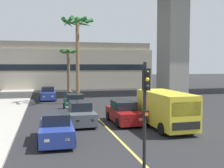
{
  "coord_description": "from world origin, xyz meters",
  "views": [
    {
      "loc": [
        -3.93,
        -2.2,
        4.1
      ],
      "look_at": [
        0.0,
        14.0,
        2.95
      ],
      "focal_mm": 44.73,
      "sensor_mm": 36.0,
      "label": 1
    }
  ],
  "objects_px": {
    "car_queue_third": "(48,94)",
    "traffic_light_median_near": "(145,105)",
    "car_queue_second": "(124,113)",
    "car_queue_fifth": "(75,104)",
    "car_queue_front": "(80,114)",
    "delivery_van": "(166,109)",
    "car_queue_fourth": "(56,128)",
    "palm_tree_near_median": "(77,33)",
    "palm_tree_mid_median": "(68,59)"
  },
  "relations": [
    {
      "from": "car_queue_third",
      "to": "traffic_light_median_near",
      "type": "relative_size",
      "value": 0.98
    },
    {
      "from": "car_queue_second",
      "to": "car_queue_third",
      "type": "distance_m",
      "value": 15.47
    },
    {
      "from": "car_queue_second",
      "to": "car_queue_fifth",
      "type": "height_order",
      "value": "same"
    },
    {
      "from": "car_queue_third",
      "to": "car_queue_fifth",
      "type": "distance_m",
      "value": 9.28
    },
    {
      "from": "car_queue_front",
      "to": "car_queue_third",
      "type": "height_order",
      "value": "same"
    },
    {
      "from": "car_queue_front",
      "to": "traffic_light_median_near",
      "type": "height_order",
      "value": "traffic_light_median_near"
    },
    {
      "from": "car_queue_fifth",
      "to": "delivery_van",
      "type": "xyz_separation_m",
      "value": [
        4.97,
        -7.9,
        0.57
      ]
    },
    {
      "from": "delivery_van",
      "to": "car_queue_third",
      "type": "bearing_deg",
      "value": 112.95
    },
    {
      "from": "car_queue_front",
      "to": "car_queue_third",
      "type": "distance_m",
      "value": 14.36
    },
    {
      "from": "car_queue_fourth",
      "to": "car_queue_fifth",
      "type": "bearing_deg",
      "value": 78.0
    },
    {
      "from": "car_queue_second",
      "to": "delivery_van",
      "type": "height_order",
      "value": "delivery_van"
    },
    {
      "from": "palm_tree_near_median",
      "to": "palm_tree_mid_median",
      "type": "distance_m",
      "value": 15.09
    },
    {
      "from": "car_queue_third",
      "to": "delivery_van",
      "type": "bearing_deg",
      "value": -67.05
    },
    {
      "from": "car_queue_second",
      "to": "car_queue_fourth",
      "type": "distance_m",
      "value": 6.09
    },
    {
      "from": "car_queue_fifth",
      "to": "palm_tree_mid_median",
      "type": "distance_m",
      "value": 20.2
    },
    {
      "from": "car_queue_second",
      "to": "car_queue_fifth",
      "type": "relative_size",
      "value": 1.0
    },
    {
      "from": "traffic_light_median_near",
      "to": "palm_tree_near_median",
      "type": "distance_m",
      "value": 20.55
    },
    {
      "from": "car_queue_front",
      "to": "car_queue_fourth",
      "type": "distance_m",
      "value": 4.49
    },
    {
      "from": "car_queue_second",
      "to": "traffic_light_median_near",
      "type": "xyz_separation_m",
      "value": [
        -2.0,
        -9.59,
        1.99
      ]
    },
    {
      "from": "palm_tree_near_median",
      "to": "car_queue_fifth",
      "type": "bearing_deg",
      "value": -99.98
    },
    {
      "from": "traffic_light_median_near",
      "to": "palm_tree_near_median",
      "type": "bearing_deg",
      "value": 90.05
    },
    {
      "from": "car_queue_third",
      "to": "traffic_light_median_near",
      "type": "bearing_deg",
      "value": -82.8
    },
    {
      "from": "car_queue_front",
      "to": "palm_tree_near_median",
      "type": "xyz_separation_m",
      "value": [
        1.02,
        10.02,
        6.62
      ]
    },
    {
      "from": "car_queue_third",
      "to": "car_queue_fifth",
      "type": "height_order",
      "value": "same"
    },
    {
      "from": "car_queue_front",
      "to": "delivery_van",
      "type": "height_order",
      "value": "delivery_van"
    },
    {
      "from": "car_queue_fourth",
      "to": "delivery_van",
      "type": "distance_m",
      "value": 7.11
    },
    {
      "from": "car_queue_fourth",
      "to": "palm_tree_near_median",
      "type": "relative_size",
      "value": 0.46
    },
    {
      "from": "car_queue_third",
      "to": "palm_tree_mid_median",
      "type": "relative_size",
      "value": 0.62
    },
    {
      "from": "car_queue_fourth",
      "to": "car_queue_second",
      "type": "bearing_deg",
      "value": 37.42
    },
    {
      "from": "traffic_light_median_near",
      "to": "palm_tree_mid_median",
      "type": "xyz_separation_m",
      "value": [
        0.23,
        34.92,
        2.24
      ]
    },
    {
      "from": "car_queue_second",
      "to": "delivery_van",
      "type": "bearing_deg",
      "value": -47.43
    },
    {
      "from": "car_queue_fourth",
      "to": "traffic_light_median_near",
      "type": "relative_size",
      "value": 0.98
    },
    {
      "from": "palm_tree_near_median",
      "to": "delivery_van",
      "type": "bearing_deg",
      "value": -72.05
    },
    {
      "from": "car_queue_fourth",
      "to": "traffic_light_median_near",
      "type": "distance_m",
      "value": 6.84
    },
    {
      "from": "car_queue_third",
      "to": "palm_tree_mid_median",
      "type": "bearing_deg",
      "value": 72.93
    },
    {
      "from": "car_queue_third",
      "to": "delivery_van",
      "type": "xyz_separation_m",
      "value": [
        7.17,
        -16.92,
        0.57
      ]
    },
    {
      "from": "car_queue_fifth",
      "to": "delivery_van",
      "type": "relative_size",
      "value": 0.78
    },
    {
      "from": "car_queue_fifth",
      "to": "delivery_van",
      "type": "distance_m",
      "value": 9.35
    },
    {
      "from": "traffic_light_median_near",
      "to": "palm_tree_mid_median",
      "type": "distance_m",
      "value": 34.99
    },
    {
      "from": "car_queue_fifth",
      "to": "traffic_light_median_near",
      "type": "bearing_deg",
      "value": -86.74
    },
    {
      "from": "traffic_light_median_near",
      "to": "delivery_van",
      "type": "bearing_deg",
      "value": 60.62
    },
    {
      "from": "delivery_van",
      "to": "car_queue_fourth",
      "type": "bearing_deg",
      "value": -168.57
    },
    {
      "from": "car_queue_front",
      "to": "car_queue_fourth",
      "type": "xyz_separation_m",
      "value": [
        -1.81,
        -4.11,
        0.0
      ]
    },
    {
      "from": "car_queue_fourth",
      "to": "traffic_light_median_near",
      "type": "xyz_separation_m",
      "value": [
        2.84,
        -5.89,
        1.99
      ]
    },
    {
      "from": "car_queue_third",
      "to": "palm_tree_mid_median",
      "type": "xyz_separation_m",
      "value": [
        3.29,
        10.7,
        4.23
      ]
    },
    {
      "from": "car_queue_front",
      "to": "car_queue_fourth",
      "type": "bearing_deg",
      "value": -113.74
    },
    {
      "from": "car_queue_fourth",
      "to": "palm_tree_mid_median",
      "type": "bearing_deg",
      "value": 83.96
    },
    {
      "from": "delivery_van",
      "to": "traffic_light_median_near",
      "type": "relative_size",
      "value": 1.26
    },
    {
      "from": "car_queue_front",
      "to": "car_queue_second",
      "type": "bearing_deg",
      "value": -7.58
    },
    {
      "from": "car_queue_fourth",
      "to": "palm_tree_mid_median",
      "type": "height_order",
      "value": "palm_tree_mid_median"
    }
  ]
}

